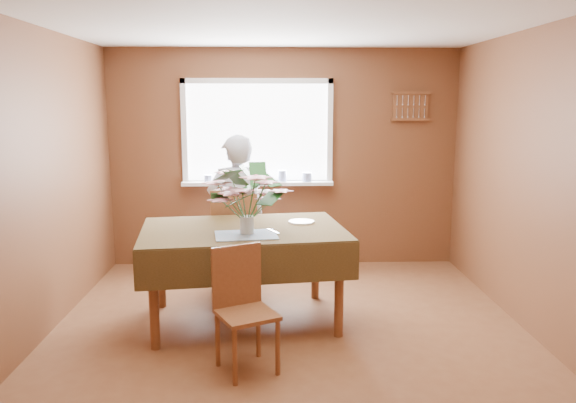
{
  "coord_description": "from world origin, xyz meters",
  "views": [
    {
      "loc": [
        -0.14,
        -4.22,
        1.91
      ],
      "look_at": [
        0.0,
        0.55,
        1.05
      ],
      "focal_mm": 35.0,
      "sensor_mm": 36.0,
      "label": 1
    }
  ],
  "objects_px": {
    "chair_far": "(233,236)",
    "flower_bouquet": "(247,194)",
    "seated_woman": "(236,214)",
    "chair_near": "(242,302)",
    "dining_table": "(243,240)"
  },
  "relations": [
    {
      "from": "chair_far",
      "to": "flower_bouquet",
      "type": "bearing_deg",
      "value": 90.98
    },
    {
      "from": "chair_far",
      "to": "seated_woman",
      "type": "xyz_separation_m",
      "value": [
        0.04,
        -0.01,
        0.22
      ]
    },
    {
      "from": "chair_near",
      "to": "seated_woman",
      "type": "xyz_separation_m",
      "value": [
        -0.14,
        1.64,
        0.31
      ]
    },
    {
      "from": "dining_table",
      "to": "chair_near",
      "type": "relative_size",
      "value": 2.1
    },
    {
      "from": "dining_table",
      "to": "chair_far",
      "type": "distance_m",
      "value": 0.82
    },
    {
      "from": "dining_table",
      "to": "chair_far",
      "type": "bearing_deg",
      "value": 92.58
    },
    {
      "from": "dining_table",
      "to": "flower_bouquet",
      "type": "distance_m",
      "value": 0.49
    },
    {
      "from": "chair_far",
      "to": "seated_woman",
      "type": "relative_size",
      "value": 0.67
    },
    {
      "from": "chair_near",
      "to": "dining_table",
      "type": "bearing_deg",
      "value": 65.93
    },
    {
      "from": "seated_woman",
      "to": "chair_near",
      "type": "bearing_deg",
      "value": 77.82
    },
    {
      "from": "dining_table",
      "to": "flower_bouquet",
      "type": "relative_size",
      "value": 3.16
    },
    {
      "from": "dining_table",
      "to": "flower_bouquet",
      "type": "xyz_separation_m",
      "value": [
        0.04,
        -0.22,
        0.43
      ]
    },
    {
      "from": "seated_woman",
      "to": "flower_bouquet",
      "type": "relative_size",
      "value": 2.69
    },
    {
      "from": "seated_woman",
      "to": "flower_bouquet",
      "type": "bearing_deg",
      "value": 81.52
    },
    {
      "from": "dining_table",
      "to": "chair_near",
      "type": "bearing_deg",
      "value": -95.61
    }
  ]
}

